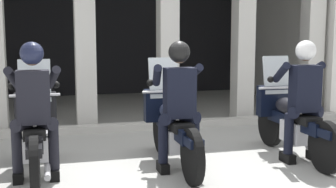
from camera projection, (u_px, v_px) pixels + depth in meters
ground_plane at (131, 122)px, 8.63m from camera, size 80.00×80.00×0.00m
station_building at (109, 15)px, 10.36m from camera, size 8.61×4.87×3.33m
kerb_strip at (133, 127)px, 7.88m from camera, size 8.11×0.24×0.12m
motorcycle_left at (36, 132)px, 5.43m from camera, size 0.62×2.04×1.35m
police_officer_left at (34, 100)px, 5.10m from camera, size 0.63×0.61×1.58m
motorcycle_center at (172, 126)px, 5.79m from camera, size 0.62×2.04×1.35m
police_officer_center at (179, 95)px, 5.46m from camera, size 0.63×0.61×1.58m
motorcycle_right at (291, 120)px, 6.21m from camera, size 0.62×2.04×1.35m
police_officer_right at (303, 91)px, 5.88m from camera, size 0.63×0.61×1.58m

